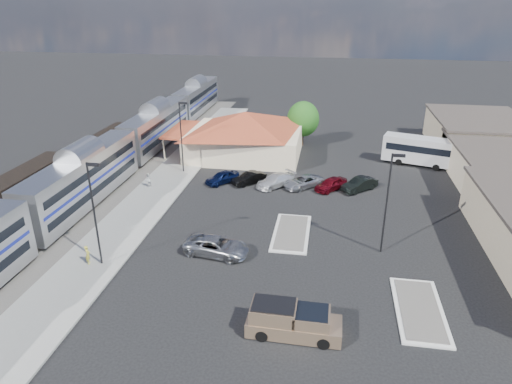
% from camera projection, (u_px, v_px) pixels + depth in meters
% --- Properties ---
extents(ground, '(280.00, 280.00, 0.00)m').
position_uv_depth(ground, '(246.00, 240.00, 41.61)').
color(ground, black).
rests_on(ground, ground).
extents(railbed, '(16.00, 100.00, 0.12)m').
position_uv_depth(railbed, '(78.00, 191.00, 52.00)').
color(railbed, '#4C4944').
rests_on(railbed, ground).
extents(platform, '(5.50, 92.00, 0.18)m').
position_uv_depth(platform, '(146.00, 204.00, 48.82)').
color(platform, gray).
rests_on(platform, ground).
extents(passenger_train, '(3.00, 104.00, 5.55)m').
position_uv_depth(passenger_train, '(84.00, 180.00, 47.50)').
color(passenger_train, silver).
rests_on(passenger_train, ground).
extents(freight_cars, '(2.80, 46.00, 4.00)m').
position_uv_depth(freight_cars, '(23.00, 191.00, 47.20)').
color(freight_cars, black).
rests_on(freight_cars, ground).
extents(station_depot, '(18.35, 12.24, 6.20)m').
position_uv_depth(station_depot, '(245.00, 134.00, 62.84)').
color(station_depot, beige).
rests_on(station_depot, ground).
extents(traffic_island_south, '(3.30, 7.50, 0.21)m').
position_uv_depth(traffic_island_south, '(291.00, 233.00, 42.79)').
color(traffic_island_south, silver).
rests_on(traffic_island_south, ground).
extents(traffic_island_north, '(3.30, 7.50, 0.21)m').
position_uv_depth(traffic_island_north, '(419.00, 310.00, 32.21)').
color(traffic_island_north, silver).
rests_on(traffic_island_north, ground).
extents(lamp_plat_s, '(1.08, 0.25, 9.00)m').
position_uv_depth(lamp_plat_s, '(94.00, 207.00, 35.71)').
color(lamp_plat_s, black).
rests_on(lamp_plat_s, ground).
extents(lamp_plat_n, '(1.08, 0.25, 9.00)m').
position_uv_depth(lamp_plat_n, '(182.00, 132.00, 55.67)').
color(lamp_plat_n, black).
rests_on(lamp_plat_n, ground).
extents(lamp_lot, '(1.08, 0.25, 9.00)m').
position_uv_depth(lamp_lot, '(389.00, 196.00, 37.70)').
color(lamp_lot, black).
rests_on(lamp_lot, ground).
extents(tree_depot, '(4.71, 4.71, 6.63)m').
position_uv_depth(tree_depot, '(303.00, 119.00, 66.79)').
color(tree_depot, '#382314').
rests_on(tree_depot, ground).
extents(pickup_truck, '(6.19, 2.40, 2.13)m').
position_uv_depth(pickup_truck, '(294.00, 322.00, 29.66)').
color(pickup_truck, '#A18263').
rests_on(pickup_truck, ground).
extents(suv, '(5.98, 3.40, 1.57)m').
position_uv_depth(suv, '(217.00, 246.00, 39.06)').
color(suv, '#9EA0A5').
rests_on(suv, ground).
extents(coach_bus, '(11.90, 5.93, 3.75)m').
position_uv_depth(coach_bus, '(430.00, 151.00, 58.93)').
color(coach_bus, white).
rests_on(coach_bus, ground).
extents(person_a, '(0.60, 0.71, 1.65)m').
position_uv_depth(person_a, '(88.00, 255.00, 37.39)').
color(person_a, gold).
rests_on(person_a, platform).
extents(person_b, '(0.86, 0.95, 1.60)m').
position_uv_depth(person_b, '(148.00, 180.00, 52.76)').
color(person_b, white).
rests_on(person_b, platform).
extents(parked_car_a, '(4.10, 4.39, 1.46)m').
position_uv_depth(parked_car_a, '(222.00, 177.00, 54.21)').
color(parked_car_a, '#0C163D').
rests_on(parked_car_a, ground).
extents(parked_car_b, '(4.08, 4.01, 1.40)m').
position_uv_depth(parked_car_b, '(249.00, 178.00, 54.01)').
color(parked_car_b, black).
rests_on(parked_car_b, ground).
extents(parked_car_c, '(4.92, 5.11, 1.46)m').
position_uv_depth(parked_car_c, '(276.00, 181.00, 53.25)').
color(parked_car_c, silver).
rests_on(parked_car_c, ground).
extents(parked_car_d, '(5.18, 5.07, 1.38)m').
position_uv_depth(parked_car_d, '(303.00, 182.00, 53.05)').
color(parked_car_d, '#999CA1').
rests_on(parked_car_d, ground).
extents(parked_car_e, '(4.10, 4.36, 1.46)m').
position_uv_depth(parked_car_e, '(331.00, 184.00, 52.29)').
color(parked_car_e, maroon).
rests_on(parked_car_e, ground).
extents(parked_car_f, '(4.44, 4.32, 1.51)m').
position_uv_depth(parked_car_f, '(359.00, 184.00, 52.07)').
color(parked_car_f, black).
rests_on(parked_car_f, ground).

